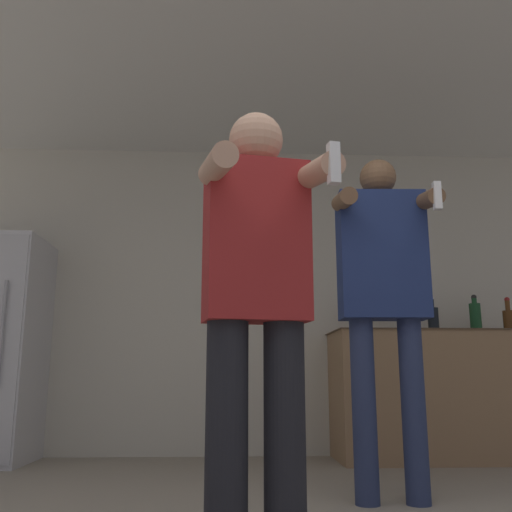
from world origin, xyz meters
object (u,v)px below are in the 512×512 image
(bottle_brown_liquor, at_px, (509,319))
(bottle_green_wine, at_px, (433,318))
(bottle_red_label, at_px, (359,315))
(bottle_dark_rum, at_px, (475,316))
(bottle_tall_gin, at_px, (403,320))
(person_man_side, at_px, (383,286))
(person_woman_foreground, at_px, (257,296))

(bottle_brown_liquor, bearing_deg, bottle_green_wine, -180.00)
(bottle_green_wine, relative_size, bottle_red_label, 0.83)
(bottle_red_label, bearing_deg, bottle_dark_rum, 0.00)
(bottle_red_label, xyz_separation_m, bottle_tall_gin, (0.34, 0.00, -0.04))
(bottle_tall_gin, relative_size, person_man_side, 0.12)
(bottle_brown_liquor, xyz_separation_m, bottle_red_label, (-1.18, -0.00, 0.02))
(bottle_red_label, distance_m, bottle_tall_gin, 0.34)
(person_man_side, bearing_deg, bottle_brown_liquor, 46.18)
(bottle_dark_rum, distance_m, bottle_brown_liquor, 0.26)
(bottle_red_label, bearing_deg, person_man_side, -97.66)
(bottle_brown_liquor, height_order, bottle_tall_gin, bottle_brown_liquor)
(bottle_red_label, distance_m, person_man_side, 1.44)
(bottle_brown_liquor, bearing_deg, bottle_tall_gin, -180.00)
(bottle_brown_liquor, distance_m, bottle_red_label, 1.18)
(bottle_green_wine, distance_m, bottle_red_label, 0.58)
(bottle_green_wine, relative_size, bottle_tall_gin, 1.21)
(bottle_brown_liquor, relative_size, person_man_side, 0.15)
(bottle_red_label, xyz_separation_m, person_woman_foreground, (-0.90, -2.29, -0.19))
(bottle_green_wine, relative_size, bottle_dark_rum, 0.93)
(bottle_green_wine, distance_m, bottle_dark_rum, 0.34)
(person_woman_foreground, height_order, person_man_side, person_man_side)
(person_woman_foreground, distance_m, person_man_side, 1.13)
(bottle_green_wine, xyz_separation_m, bottle_brown_liquor, (0.60, 0.00, 0.00))
(bottle_green_wine, bearing_deg, bottle_dark_rum, 0.00)
(bottle_brown_liquor, height_order, bottle_red_label, bottle_red_label)
(bottle_dark_rum, height_order, bottle_brown_liquor, bottle_dark_rum)
(bottle_green_wine, xyz_separation_m, person_man_side, (-0.77, -1.43, 0.02))
(bottle_green_wine, height_order, bottle_red_label, bottle_red_label)
(person_woman_foreground, bearing_deg, bottle_brown_liquor, 47.79)
(person_woman_foreground, relative_size, person_man_side, 0.91)
(bottle_green_wine, xyz_separation_m, bottle_tall_gin, (-0.24, -0.00, -0.02))
(bottle_dark_rum, relative_size, bottle_red_label, 0.89)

